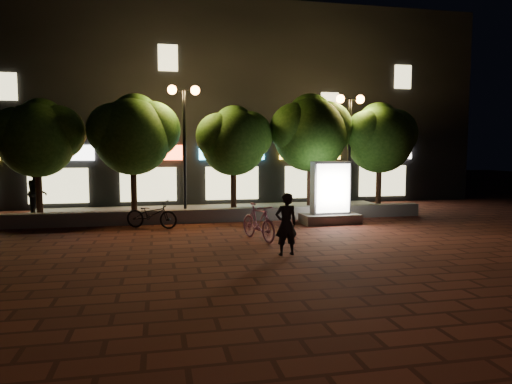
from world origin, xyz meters
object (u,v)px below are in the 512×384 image
object	(u,v)px
scooter_parked	(152,214)
pedestrian	(37,192)
tree_far_left	(38,135)
rider	(286,224)
ad_kiosk	(330,198)
tree_left	(134,132)
tree_mid	(234,138)
scooter_pink	(258,222)
street_lamp_right	(350,123)
tree_far_right	(380,135)
tree_right	(311,130)
street_lamp_left	(184,117)

from	to	relation	value
scooter_parked	pedestrian	bearing A→B (deg)	76.40
tree_far_left	pedestrian	xyz separation A→B (m)	(-0.38, 1.08, -2.25)
pedestrian	rider	bearing A→B (deg)	-143.75
ad_kiosk	pedestrian	bearing A→B (deg)	160.89
tree_left	pedestrian	world-z (taller)	tree_left
ad_kiosk	rider	distance (m)	5.56
tree_mid	scooter_pink	xyz separation A→B (m)	(-0.14, -5.33, -2.65)
scooter_parked	pedestrian	world-z (taller)	pedestrian
tree_left	street_lamp_right	distance (m)	8.96
tree_mid	scooter_parked	bearing A→B (deg)	-143.62
tree_far_right	scooter_parked	bearing A→B (deg)	-165.95
tree_right	ad_kiosk	world-z (taller)	tree_right
pedestrian	street_lamp_right	bearing A→B (deg)	-103.11
ad_kiosk	tree_far_right	bearing A→B (deg)	39.41
street_lamp_right	scooter_pink	bearing A→B (deg)	-135.12
tree_far_left	tree_far_right	world-z (taller)	tree_far_right
ad_kiosk	tree_right	bearing A→B (deg)	86.97
street_lamp_right	tree_mid	bearing A→B (deg)	176.96
scooter_parked	ad_kiosk	bearing A→B (deg)	-68.14
street_lamp_left	rider	bearing A→B (deg)	-72.90
tree_right	rider	size ratio (longest dim) A/B	3.09
street_lamp_left	scooter_parked	size ratio (longest dim) A/B	2.73
tree_left	tree_mid	bearing A→B (deg)	-0.00
tree_left	tree_far_right	distance (m)	10.50
tree_right	tree_far_left	bearing A→B (deg)	-180.00
tree_left	ad_kiosk	size ratio (longest dim) A/B	2.11
tree_far_right	scooter_pink	world-z (taller)	tree_far_right
tree_mid	tree_far_right	world-z (taller)	tree_far_right
tree_mid	scooter_pink	world-z (taller)	tree_mid
scooter_pink	scooter_parked	size ratio (longest dim) A/B	0.99
tree_far_left	tree_mid	bearing A→B (deg)	-0.00
scooter_parked	street_lamp_left	bearing A→B (deg)	-6.06
tree_far_left	street_lamp_right	distance (m)	12.47
tree_far_left	tree_left	distance (m)	3.51
tree_mid	tree_far_right	xyz separation A→B (m)	(6.50, 0.00, 0.15)
tree_left	tree_right	distance (m)	7.30
street_lamp_left	ad_kiosk	size ratio (longest dim) A/B	2.23
street_lamp_right	rider	world-z (taller)	street_lamp_right
pedestrian	tree_right	bearing A→B (deg)	-102.64
tree_left	street_lamp_left	world-z (taller)	street_lamp_left
tree_far_left	ad_kiosk	xyz separation A→B (m)	(10.66, -2.75, -2.36)
tree_far_left	rider	distance (m)	10.94
street_lamp_left	scooter_parked	distance (m)	4.36
tree_far_right	tree_left	bearing A→B (deg)	180.00
street_lamp_right	scooter_pink	world-z (taller)	street_lamp_right
tree_far_left	tree_left	size ratio (longest dim) A/B	0.95
tree_left	ad_kiosk	distance (m)	8.07
scooter_parked	pedestrian	distance (m)	5.78
tree_mid	rider	bearing A→B (deg)	-88.83
pedestrian	scooter_pink	bearing A→B (deg)	-136.74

